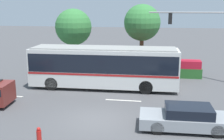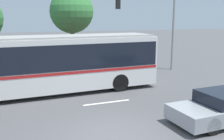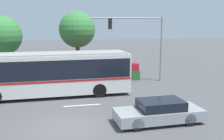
{
  "view_description": "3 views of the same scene",
  "coord_description": "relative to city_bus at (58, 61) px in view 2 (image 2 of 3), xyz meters",
  "views": [
    {
      "loc": [
        3.25,
        -14.19,
        6.16
      ],
      "look_at": [
        0.14,
        4.68,
        1.78
      ],
      "focal_mm": 44.74,
      "sensor_mm": 36.0,
      "label": 1
    },
    {
      "loc": [
        -3.13,
        -8.15,
        4.13
      ],
      "look_at": [
        1.53,
        3.8,
        1.55
      ],
      "focal_mm": 41.95,
      "sensor_mm": 36.0,
      "label": 2
    },
    {
      "loc": [
        -0.46,
        -13.33,
        5.31
      ],
      "look_at": [
        3.47,
        5.26,
        1.93
      ],
      "focal_mm": 43.11,
      "sensor_mm": 36.0,
      "label": 3
    }
  ],
  "objects": [
    {
      "name": "city_bus",
      "position": [
        0.0,
        0.0,
        0.0
      ],
      "size": [
        11.25,
        2.9,
        3.16
      ],
      "rotation": [
        0.0,
        0.0,
        3.17
      ],
      "color": "silver",
      "rests_on": "ground"
    },
    {
      "name": "flowering_hedge",
      "position": [
        3.38,
        4.43,
        -1.05
      ],
      "size": [
        9.02,
        1.16,
        1.53
      ],
      "color": "#286028",
      "rests_on": "ground"
    },
    {
      "name": "lane_stripe_near",
      "position": [
        1.86,
        -2.74,
        -1.79
      ],
      "size": [
        2.4,
        0.16,
        0.01
      ],
      "primitive_type": "cube",
      "color": "silver",
      "rests_on": "ground"
    },
    {
      "name": "traffic_light_pole",
      "position": [
        7.96,
        3.28,
        2.28
      ],
      "size": [
        6.54,
        0.24,
        5.9
      ],
      "rotation": [
        0.0,
        0.0,
        3.14
      ],
      "color": "gray",
      "rests_on": "ground"
    },
    {
      "name": "ground_plane",
      "position": [
        0.75,
        -6.18,
        -1.8
      ],
      "size": [
        140.0,
        140.0,
        0.0
      ],
      "primitive_type": "plane",
      "color": "#4C4C4F"
    },
    {
      "name": "street_tree_centre",
      "position": [
        2.44,
        7.04,
        2.79
      ],
      "size": [
        3.53,
        3.53,
        6.38
      ],
      "color": "brown",
      "rests_on": "ground"
    }
  ]
}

